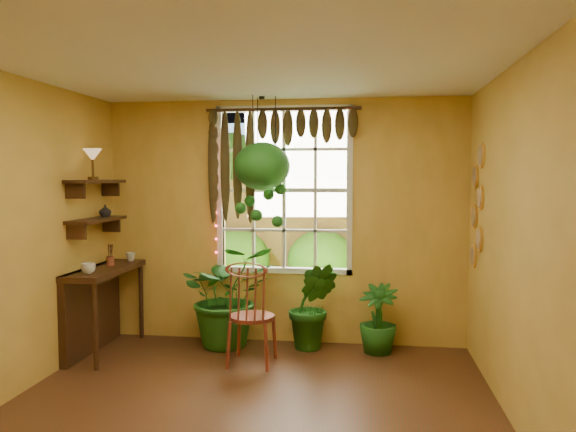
# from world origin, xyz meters

# --- Properties ---
(floor) EXTENTS (4.50, 4.50, 0.00)m
(floor) POSITION_xyz_m (0.00, 0.00, 0.00)
(floor) COLOR #522717
(floor) RESTS_ON ground
(ceiling) EXTENTS (4.50, 4.50, 0.00)m
(ceiling) POSITION_xyz_m (0.00, 0.00, 2.70)
(ceiling) COLOR white
(ceiling) RESTS_ON wall_back
(wall_back) EXTENTS (4.00, 0.00, 4.00)m
(wall_back) POSITION_xyz_m (0.00, 2.25, 1.35)
(wall_back) COLOR gold
(wall_back) RESTS_ON floor
(wall_right) EXTENTS (0.00, 4.50, 4.50)m
(wall_right) POSITION_xyz_m (2.00, 0.00, 1.35)
(wall_right) COLOR gold
(wall_right) RESTS_ON floor
(window) EXTENTS (1.52, 0.10, 1.86)m
(window) POSITION_xyz_m (0.00, 2.28, 1.70)
(window) COLOR silver
(window) RESTS_ON wall_back
(valance_vine) EXTENTS (1.70, 0.12, 1.10)m
(valance_vine) POSITION_xyz_m (-0.08, 2.16, 2.28)
(valance_vine) COLOR #3C2410
(valance_vine) RESTS_ON window
(string_lights) EXTENTS (0.03, 0.03, 1.54)m
(string_lights) POSITION_xyz_m (-0.76, 2.19, 1.75)
(string_lights) COLOR #FF2633
(string_lights) RESTS_ON window
(wall_plates) EXTENTS (0.04, 0.32, 1.10)m
(wall_plates) POSITION_xyz_m (1.98, 1.79, 1.55)
(wall_plates) COLOR beige
(wall_plates) RESTS_ON wall_right
(counter_ledge) EXTENTS (0.40, 1.20, 0.90)m
(counter_ledge) POSITION_xyz_m (-1.91, 1.60, 0.55)
(counter_ledge) COLOR #3C2410
(counter_ledge) RESTS_ON floor
(shelf_lower) EXTENTS (0.25, 0.90, 0.04)m
(shelf_lower) POSITION_xyz_m (-1.88, 1.60, 1.40)
(shelf_lower) COLOR #3C2410
(shelf_lower) RESTS_ON wall_left
(shelf_upper) EXTENTS (0.25, 0.90, 0.04)m
(shelf_upper) POSITION_xyz_m (-1.88, 1.60, 1.80)
(shelf_upper) COLOR #3C2410
(shelf_upper) RESTS_ON wall_left
(backyard) EXTENTS (14.00, 10.00, 12.00)m
(backyard) POSITION_xyz_m (0.24, 6.87, 1.28)
(backyard) COLOR #235117
(backyard) RESTS_ON ground
(windsor_chair) EXTENTS (0.47, 0.49, 1.19)m
(windsor_chair) POSITION_xyz_m (-0.20, 1.42, 0.34)
(windsor_chair) COLOR maroon
(windsor_chair) RESTS_ON floor
(potted_plant_left) EXTENTS (1.28, 1.21, 1.12)m
(potted_plant_left) POSITION_xyz_m (-0.58, 1.99, 0.56)
(potted_plant_left) COLOR #194813
(potted_plant_left) RESTS_ON floor
(potted_plant_mid) EXTENTS (0.52, 0.42, 0.94)m
(potted_plant_mid) POSITION_xyz_m (0.35, 2.00, 0.47)
(potted_plant_mid) COLOR #194813
(potted_plant_mid) RESTS_ON floor
(potted_plant_right) EXTENTS (0.51, 0.51, 0.72)m
(potted_plant_right) POSITION_xyz_m (1.04, 1.97, 0.36)
(potted_plant_right) COLOR #194813
(potted_plant_right) RESTS_ON floor
(hanging_basket) EXTENTS (0.60, 0.60, 1.41)m
(hanging_basket) POSITION_xyz_m (-0.20, 2.01, 1.89)
(hanging_basket) COLOR black
(hanging_basket) RESTS_ON ceiling
(cup_a) EXTENTS (0.16, 0.16, 0.11)m
(cup_a) POSITION_xyz_m (-1.78, 1.21, 0.95)
(cup_a) COLOR silver
(cup_a) RESTS_ON counter_ledge
(cup_b) EXTENTS (0.13, 0.13, 0.10)m
(cup_b) POSITION_xyz_m (-1.72, 2.07, 0.95)
(cup_b) COLOR beige
(cup_b) RESTS_ON counter_ledge
(brush_jar) EXTENTS (0.08, 0.08, 0.29)m
(brush_jar) POSITION_xyz_m (-1.80, 1.73, 1.01)
(brush_jar) COLOR brown
(brush_jar) RESTS_ON counter_ledge
(shelf_vase) EXTENTS (0.13, 0.13, 0.13)m
(shelf_vase) POSITION_xyz_m (-1.87, 1.78, 1.48)
(shelf_vase) COLOR #B2AD99
(shelf_vase) RESTS_ON shelf_lower
(tiffany_lamp) EXTENTS (0.19, 0.19, 0.32)m
(tiffany_lamp) POSITION_xyz_m (-1.86, 1.51, 2.05)
(tiffany_lamp) COLOR #543818
(tiffany_lamp) RESTS_ON shelf_upper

